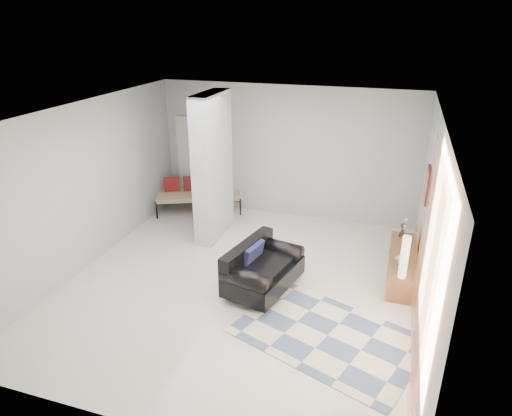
% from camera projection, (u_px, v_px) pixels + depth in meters
% --- Properties ---
extents(floor, '(6.00, 6.00, 0.00)m').
position_uv_depth(floor, '(240.00, 283.00, 7.50)').
color(floor, silver).
rests_on(floor, ground).
extents(ceiling, '(6.00, 6.00, 0.00)m').
position_uv_depth(ceiling, '(237.00, 113.00, 6.41)').
color(ceiling, white).
rests_on(ceiling, wall_back).
extents(wall_back, '(6.00, 0.00, 6.00)m').
position_uv_depth(wall_back, '(287.00, 153.00, 9.59)').
color(wall_back, '#ACAFB1').
rests_on(wall_back, ground).
extents(wall_front, '(6.00, 0.00, 6.00)m').
position_uv_depth(wall_front, '(132.00, 319.00, 4.33)').
color(wall_front, '#ACAFB1').
rests_on(wall_front, ground).
extents(wall_left, '(0.00, 6.00, 6.00)m').
position_uv_depth(wall_left, '(86.00, 186.00, 7.73)').
color(wall_left, '#ACAFB1').
rests_on(wall_left, ground).
extents(wall_right, '(0.00, 6.00, 6.00)m').
position_uv_depth(wall_right, '(429.00, 228.00, 6.19)').
color(wall_right, '#ACAFB1').
rests_on(wall_right, ground).
extents(partition_column, '(0.35, 1.20, 2.80)m').
position_uv_depth(partition_column, '(213.00, 167.00, 8.67)').
color(partition_column, silver).
rests_on(partition_column, floor).
extents(hallway_door, '(0.85, 0.06, 2.04)m').
position_uv_depth(hallway_door, '(196.00, 162.00, 10.29)').
color(hallway_door, silver).
rests_on(hallway_door, floor).
extents(curtain, '(0.00, 2.55, 2.55)m').
position_uv_depth(curtain, '(426.00, 264.00, 5.18)').
color(curtain, orange).
rests_on(curtain, wall_right).
extents(wall_art, '(0.04, 0.45, 0.55)m').
position_uv_depth(wall_art, '(428.00, 185.00, 7.03)').
color(wall_art, '#36180E').
rests_on(wall_art, wall_right).
extents(media_console, '(0.45, 1.76, 0.80)m').
position_uv_depth(media_console, '(402.00, 265.00, 7.65)').
color(media_console, brown).
rests_on(media_console, floor).
extents(loveseat, '(1.09, 1.53, 0.76)m').
position_uv_depth(loveseat, '(261.00, 269.00, 7.22)').
color(loveseat, silver).
rests_on(loveseat, floor).
extents(daybed, '(1.99, 1.45, 0.77)m').
position_uv_depth(daybed, '(197.00, 193.00, 10.18)').
color(daybed, black).
rests_on(daybed, floor).
extents(area_rug, '(2.81, 2.33, 0.01)m').
position_uv_depth(area_rug, '(328.00, 336.00, 6.26)').
color(area_rug, beige).
rests_on(area_rug, floor).
extents(cylinder_lamp, '(0.13, 0.13, 0.68)m').
position_uv_depth(cylinder_lamp, '(404.00, 257.00, 6.79)').
color(cylinder_lamp, white).
rests_on(cylinder_lamp, media_console).
extents(bronze_figurine, '(0.13, 0.13, 0.25)m').
position_uv_depth(bronze_figurine, '(403.00, 230.00, 8.16)').
color(bronze_figurine, '#342717').
rests_on(bronze_figurine, media_console).
extents(vase, '(0.19, 0.19, 0.18)m').
position_uv_depth(vase, '(401.00, 257.00, 7.30)').
color(vase, '#B9C4BF').
rests_on(vase, media_console).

